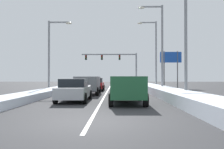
{
  "coord_description": "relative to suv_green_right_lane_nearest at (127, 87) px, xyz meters",
  "views": [
    {
      "loc": [
        0.94,
        -8.76,
        1.64
      ],
      "look_at": [
        0.39,
        28.28,
        2.0
      ],
      "focal_mm": 39.41,
      "sensor_mm": 36.0,
      "label": 1
    }
  ],
  "objects": [
    {
      "name": "ground_plane",
      "position": [
        -1.63,
        8.94,
        -1.02
      ],
      "size": [
        120.0,
        120.0,
        0.0
      ],
      "primitive_type": "plane",
      "color": "#333335"
    },
    {
      "name": "lane_stripe_between_right_lane_and_center_lane",
      "position": [
        -1.63,
        12.77,
        -1.01
      ],
      "size": [
        0.14,
        42.13,
        0.01
      ],
      "primitive_type": "cube",
      "color": "silver",
      "rests_on": "ground"
    },
    {
      "name": "snow_bank_right_shoulder",
      "position": [
        3.67,
        12.77,
        -0.68
      ],
      "size": [
        2.18,
        42.13,
        0.67
      ],
      "primitive_type": "cube",
      "color": "silver",
      "rests_on": "ground"
    },
    {
      "name": "snow_bank_left_shoulder",
      "position": [
        -6.93,
        12.77,
        -0.77
      ],
      "size": [
        1.87,
        42.13,
        0.5
      ],
      "primitive_type": "cube",
      "color": "silver",
      "rests_on": "ground"
    },
    {
      "name": "suv_green_right_lane_nearest",
      "position": [
        0.0,
        0.0,
        0.0
      ],
      "size": [
        2.16,
        4.9,
        1.67
      ],
      "color": "#1E5633",
      "rests_on": "ground"
    },
    {
      "name": "sedan_maroon_right_lane_second",
      "position": [
        0.16,
        5.73,
        -0.25
      ],
      "size": [
        2.0,
        4.5,
        1.51
      ],
      "color": "maroon",
      "rests_on": "ground"
    },
    {
      "name": "sedan_white_right_lane_third",
      "position": [
        -0.08,
        11.89,
        -0.25
      ],
      "size": [
        2.0,
        4.5,
        1.51
      ],
      "color": "silver",
      "rests_on": "ground"
    },
    {
      "name": "sedan_silver_center_lane_nearest",
      "position": [
        -3.46,
        1.21,
        -0.25
      ],
      "size": [
        2.0,
        4.5,
        1.51
      ],
      "color": "#B7BABF",
      "rests_on": "ground"
    },
    {
      "name": "suv_gray_center_lane_second",
      "position": [
        -3.25,
        7.63,
        0.0
      ],
      "size": [
        2.16,
        4.9,
        1.67
      ],
      "color": "slate",
      "rests_on": "ground"
    },
    {
      "name": "sedan_red_center_lane_third",
      "position": [
        -3.08,
        14.11,
        -0.25
      ],
      "size": [
        2.0,
        4.5,
        1.51
      ],
      "color": "maroon",
      "rests_on": "ground"
    },
    {
      "name": "traffic_light_gantry",
      "position": [
        -0.45,
        31.9,
        3.71
      ],
      "size": [
        10.6,
        0.47,
        6.2
      ],
      "color": "slate",
      "rests_on": "ground"
    },
    {
      "name": "street_lamp_right_near",
      "position": [
        4.2,
        3.19,
        4.16
      ],
      "size": [
        2.66,
        0.36,
        8.72
      ],
      "color": "gray",
      "rests_on": "ground"
    },
    {
      "name": "street_lamp_right_mid",
      "position": [
        3.91,
        10.85,
        4.43
      ],
      "size": [
        2.66,
        0.36,
        9.23
      ],
      "color": "gray",
      "rests_on": "ground"
    },
    {
      "name": "street_lamp_right_far",
      "position": [
        4.52,
        18.51,
        4.44
      ],
      "size": [
        2.66,
        0.36,
        9.25
      ],
      "color": "gray",
      "rests_on": "ground"
    },
    {
      "name": "street_lamp_left_mid",
      "position": [
        -7.71,
        11.91,
        3.7
      ],
      "size": [
        2.66,
        0.36,
        7.85
      ],
      "color": "gray",
      "rests_on": "ground"
    },
    {
      "name": "roadside_sign_right",
      "position": [
        7.6,
        21.83,
        3.0
      ],
      "size": [
        3.2,
        0.16,
        5.5
      ],
      "color": "#59595B",
      "rests_on": "ground"
    }
  ]
}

